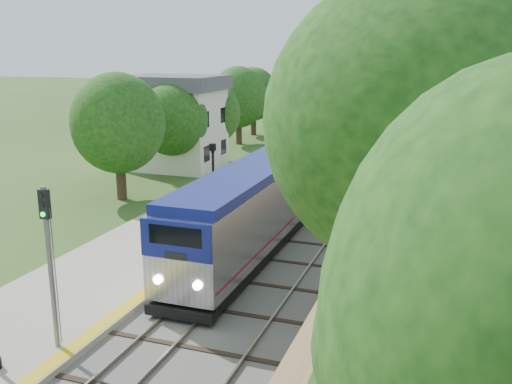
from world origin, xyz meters
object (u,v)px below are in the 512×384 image
(train, at_px, (371,121))
(signal_gantry, at_px, (398,96))
(signal_farside, at_px, (396,159))
(station_building, at_px, (173,121))
(lamppost_far, at_px, (213,187))
(signal_platform, at_px, (49,251))

(train, bearing_deg, signal_gantry, 57.08)
(train, bearing_deg, signal_farside, -79.12)
(train, xyz_separation_m, signal_farside, (6.20, -32.26, 1.87))
(signal_gantry, bearing_deg, station_building, -123.38)
(lamppost_far, relative_size, signal_farside, 0.71)
(station_building, bearing_deg, signal_farside, -28.76)
(station_building, relative_size, signal_gantry, 1.02)
(signal_gantry, xyz_separation_m, signal_farside, (3.73, -36.08, -0.73))
(lamppost_far, height_order, signal_platform, signal_platform)
(station_building, xyz_separation_m, lamppost_far, (10.26, -14.62, -1.66))
(signal_platform, distance_m, signal_farside, 20.82)
(train, height_order, signal_platform, signal_platform)
(station_building, xyz_separation_m, signal_farside, (20.20, -11.09, 0.00))
(train, xyz_separation_m, lamppost_far, (-3.74, -35.80, 0.21))
(station_building, height_order, signal_farside, station_building)
(lamppost_far, bearing_deg, station_building, 125.05)
(train, relative_size, signal_platform, 17.36)
(signal_gantry, height_order, lamppost_far, signal_gantry)
(signal_platform, bearing_deg, train, 86.74)
(train, xyz_separation_m, signal_platform, (-2.90, -50.98, 1.61))
(lamppost_far, bearing_deg, signal_gantry, 81.09)
(signal_farside, bearing_deg, signal_platform, -115.93)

